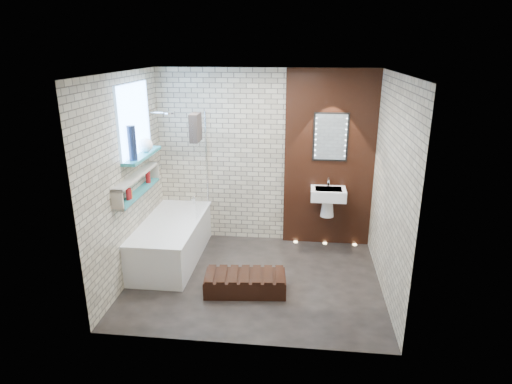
# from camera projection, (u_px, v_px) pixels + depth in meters

# --- Properties ---
(ground) EXTENTS (3.20, 3.20, 0.00)m
(ground) POSITION_uv_depth(u_px,v_px,m) (255.00, 279.00, 5.68)
(ground) COLOR black
(ground) RESTS_ON ground
(room_shell) EXTENTS (3.24, 3.20, 2.60)m
(room_shell) POSITION_uv_depth(u_px,v_px,m) (255.00, 184.00, 5.26)
(room_shell) COLOR gray
(room_shell) RESTS_ON ground
(walnut_panel) EXTENTS (1.30, 0.06, 2.60)m
(walnut_panel) POSITION_uv_depth(u_px,v_px,m) (329.00, 160.00, 6.36)
(walnut_panel) COLOR black
(walnut_panel) RESTS_ON ground
(clerestory_window) EXTENTS (0.18, 1.00, 0.94)m
(clerestory_window) POSITION_uv_depth(u_px,v_px,m) (136.00, 127.00, 5.57)
(clerestory_window) COLOR #7FADE0
(clerestory_window) RESTS_ON room_shell
(display_niche) EXTENTS (0.14, 1.30, 0.26)m
(display_niche) POSITION_uv_depth(u_px,v_px,m) (138.00, 184.00, 5.60)
(display_niche) COLOR teal
(display_niche) RESTS_ON room_shell
(bathtub) EXTENTS (0.79, 1.74, 0.70)m
(bathtub) POSITION_uv_depth(u_px,v_px,m) (172.00, 240.00, 6.14)
(bathtub) COLOR white
(bathtub) RESTS_ON ground
(bath_screen) EXTENTS (0.01, 0.78, 1.40)m
(bath_screen) POSITION_uv_depth(u_px,v_px,m) (201.00, 165.00, 6.20)
(bath_screen) COLOR white
(bath_screen) RESTS_ON bathtub
(towel) EXTENTS (0.11, 0.29, 0.37)m
(towel) POSITION_uv_depth(u_px,v_px,m) (195.00, 128.00, 5.81)
(towel) COLOR black
(towel) RESTS_ON bath_screen
(shower_head) EXTENTS (0.18, 0.18, 0.02)m
(shower_head) POSITION_uv_depth(u_px,v_px,m) (170.00, 113.00, 6.07)
(shower_head) COLOR silver
(shower_head) RESTS_ON room_shell
(washbasin) EXTENTS (0.50, 0.36, 0.58)m
(washbasin) POSITION_uv_depth(u_px,v_px,m) (328.00, 198.00, 6.34)
(washbasin) COLOR white
(washbasin) RESTS_ON walnut_panel
(led_mirror) EXTENTS (0.50, 0.02, 0.70)m
(led_mirror) POSITION_uv_depth(u_px,v_px,m) (331.00, 137.00, 6.21)
(led_mirror) COLOR black
(led_mirror) RESTS_ON walnut_panel
(walnut_step) EXTENTS (1.02, 0.53, 0.22)m
(walnut_step) POSITION_uv_depth(u_px,v_px,m) (245.00, 283.00, 5.37)
(walnut_step) COLOR black
(walnut_step) RESTS_ON ground
(niche_bottles) EXTENTS (0.07, 0.77, 0.16)m
(niche_bottles) POSITION_uv_depth(u_px,v_px,m) (137.00, 187.00, 5.59)
(niche_bottles) COLOR maroon
(niche_bottles) RESTS_ON display_niche
(sill_vases) EXTENTS (0.18, 0.60, 0.43)m
(sill_vases) POSITION_uv_depth(u_px,v_px,m) (140.00, 144.00, 5.56)
(sill_vases) COLOR white
(sill_vases) RESTS_ON clerestory_window
(floor_uplights) EXTENTS (0.96, 0.06, 0.01)m
(floor_uplights) POSITION_uv_depth(u_px,v_px,m) (325.00, 243.00, 6.71)
(floor_uplights) COLOR #FFD899
(floor_uplights) RESTS_ON ground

